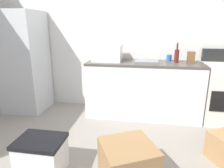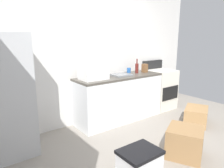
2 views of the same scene
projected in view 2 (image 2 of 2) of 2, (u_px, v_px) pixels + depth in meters
name	position (u px, v px, depth m)	size (l,w,h in m)	color
ground_plane	(153.00, 148.00, 3.09)	(6.00, 6.00, 0.00)	gray
wall_back	(96.00, 55.00, 4.02)	(5.00, 0.10, 2.60)	silver
kitchen_counter	(119.00, 98.00, 4.11)	(1.80, 0.60, 0.90)	silver
refrigerator	(4.00, 96.00, 2.79)	(0.68, 0.66, 1.69)	silver
stove_oven	(160.00, 88.00, 4.82)	(0.60, 0.61, 1.10)	silver
microwave	(94.00, 72.00, 3.63)	(0.46, 0.34, 0.27)	white
sink_basin	(121.00, 75.00, 4.02)	(0.36, 0.32, 0.03)	slate
wine_bottle	(137.00, 68.00, 4.30)	(0.07, 0.07, 0.30)	#591E19
coffee_mug	(129.00, 70.00, 4.37)	(0.08, 0.08, 0.10)	#2659A5
knife_block	(145.00, 68.00, 4.40)	(0.10, 0.10, 0.18)	brown
cardboard_box_large	(196.00, 116.00, 3.97)	(0.54, 0.39, 0.31)	#A37A4C
cardboard_box_medium	(185.00, 142.00, 2.86)	(0.47, 0.46, 0.41)	olive
storage_bin	(139.00, 165.00, 2.36)	(0.46, 0.36, 0.38)	silver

